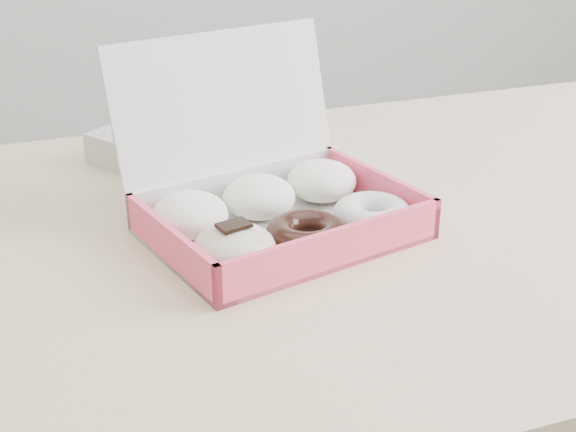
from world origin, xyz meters
name	(u,v)px	position (x,y,z in m)	size (l,w,h in m)	color
table	(423,259)	(0.00, 0.00, 0.67)	(1.20, 0.80, 0.75)	tan
donut_box	(272,204)	(-0.20, -0.01, 0.78)	(0.33, 0.31, 0.20)	silver
newspapers	(211,139)	(-0.20, 0.26, 0.77)	(0.27, 0.22, 0.04)	white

